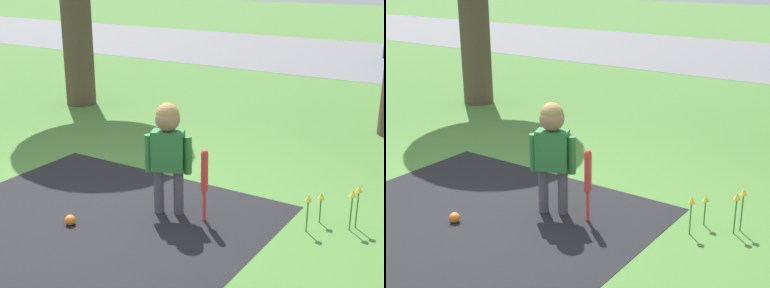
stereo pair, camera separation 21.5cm
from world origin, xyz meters
TOP-DOWN VIEW (x-y plane):
  - ground_plane at (0.00, 0.00)m, footprint 60.00×60.00m
  - street_strip at (0.00, 10.10)m, footprint 40.00×6.00m
  - child at (0.76, 0.23)m, footprint 0.40×0.26m
  - baseball_bat at (1.11, 0.27)m, footprint 0.06×0.06m
  - sports_ball at (0.16, -0.43)m, footprint 0.09×0.09m
  - flower_bed at (2.13, 0.74)m, footprint 0.40×0.36m

SIDE VIEW (x-z plane):
  - ground_plane at x=0.00m, z-range 0.00..0.00m
  - street_strip at x=0.00m, z-range 0.00..0.01m
  - sports_ball at x=0.16m, z-range 0.00..0.09m
  - flower_bed at x=2.13m, z-range 0.10..0.49m
  - baseball_bat at x=1.11m, z-range 0.10..0.77m
  - child at x=0.76m, z-range 0.16..1.20m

